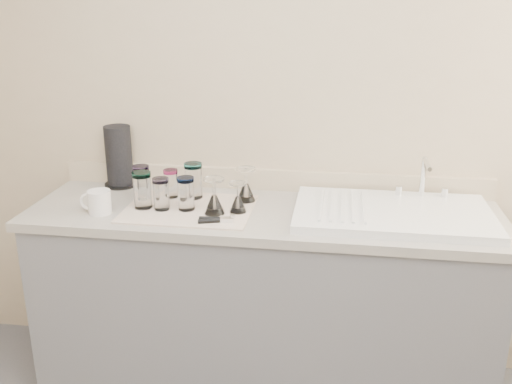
% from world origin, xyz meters
% --- Properties ---
extents(room_envelope, '(3.54, 3.50, 2.52)m').
position_xyz_m(room_envelope, '(0.00, 0.00, 1.56)').
color(room_envelope, '#58585E').
rests_on(room_envelope, ground).
extents(counter_unit, '(2.06, 0.62, 0.90)m').
position_xyz_m(counter_unit, '(0.00, 1.20, 0.45)').
color(counter_unit, slate).
rests_on(counter_unit, ground).
extents(sink_unit, '(0.82, 0.50, 0.22)m').
position_xyz_m(sink_unit, '(0.55, 1.20, 0.92)').
color(sink_unit, white).
rests_on(sink_unit, counter_unit).
extents(dish_towel, '(0.55, 0.42, 0.01)m').
position_xyz_m(dish_towel, '(-0.32, 1.16, 0.90)').
color(dish_towel, white).
rests_on(dish_towel, counter_unit).
extents(tumbler_teal, '(0.07, 0.07, 0.15)m').
position_xyz_m(tumbler_teal, '(-0.57, 1.27, 0.98)').
color(tumbler_teal, white).
rests_on(tumbler_teal, dish_towel).
extents(tumbler_cyan, '(0.07, 0.07, 0.13)m').
position_xyz_m(tumbler_cyan, '(-0.44, 1.29, 0.97)').
color(tumbler_cyan, white).
rests_on(tumbler_cyan, dish_towel).
extents(tumbler_purple, '(0.08, 0.08, 0.16)m').
position_xyz_m(tumbler_purple, '(-0.34, 1.30, 0.99)').
color(tumbler_purple, white).
rests_on(tumbler_purple, dish_towel).
extents(tumbler_magenta, '(0.08, 0.08, 0.16)m').
position_xyz_m(tumbler_magenta, '(-0.52, 1.13, 0.99)').
color(tumbler_magenta, white).
rests_on(tumbler_magenta, dish_towel).
extents(tumbler_blue, '(0.07, 0.07, 0.14)m').
position_xyz_m(tumbler_blue, '(-0.44, 1.13, 0.98)').
color(tumbler_blue, white).
rests_on(tumbler_blue, dish_towel).
extents(tumbler_lavender, '(0.07, 0.07, 0.15)m').
position_xyz_m(tumbler_lavender, '(-0.33, 1.14, 0.98)').
color(tumbler_lavender, white).
rests_on(tumbler_lavender, dish_towel).
extents(goblet_back_right, '(0.09, 0.09, 0.15)m').
position_xyz_m(goblet_back_right, '(-0.09, 1.29, 0.96)').
color(goblet_back_right, white).
rests_on(goblet_back_right, dish_towel).
extents(goblet_front_left, '(0.09, 0.09, 0.16)m').
position_xyz_m(goblet_front_left, '(-0.20, 1.11, 0.96)').
color(goblet_front_left, white).
rests_on(goblet_front_left, dish_towel).
extents(goblet_front_right, '(0.07, 0.07, 0.13)m').
position_xyz_m(goblet_front_right, '(-0.10, 1.15, 0.95)').
color(goblet_front_right, white).
rests_on(goblet_front_right, dish_towel).
extents(can_opener, '(0.15, 0.07, 0.02)m').
position_xyz_m(can_opener, '(-0.17, 1.02, 0.92)').
color(can_opener, silver).
rests_on(can_opener, dish_towel).
extents(white_mug, '(0.14, 0.10, 0.10)m').
position_xyz_m(white_mug, '(-0.69, 1.06, 0.95)').
color(white_mug, white).
rests_on(white_mug, counter_unit).
extents(paper_towel_roll, '(0.16, 0.16, 0.30)m').
position_xyz_m(paper_towel_roll, '(-0.74, 1.44, 1.05)').
color(paper_towel_roll, black).
rests_on(paper_towel_roll, counter_unit).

